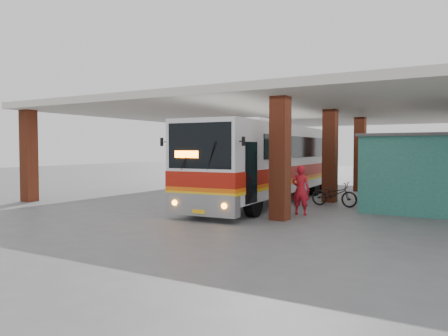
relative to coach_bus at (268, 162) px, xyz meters
name	(u,v)px	position (x,y,z in m)	size (l,w,h in m)	color
ground	(244,205)	(-0.49, -1.52, -1.90)	(90.00, 90.00, 0.00)	#515154
brick_columns	(312,155)	(0.94, 3.48, 0.28)	(20.10, 21.60, 4.35)	#91391F
canopy_roof	(305,114)	(0.01, 4.98, 2.60)	(21.00, 23.00, 0.30)	beige
shop_building	(437,170)	(7.01, 2.48, -0.33)	(5.20, 8.20, 3.11)	#2A6966
coach_bus	(268,162)	(0.00, 0.00, 0.00)	(3.47, 13.23, 3.82)	silver
motorcycle	(334,194)	(3.16, -0.02, -1.36)	(0.71, 2.04, 1.07)	black
pedestrian	(301,190)	(2.75, -3.06, -0.95)	(0.69, 0.45, 1.89)	red
red_chair	(387,189)	(4.32, 6.08, -1.55)	(0.45, 0.45, 0.74)	#B41313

